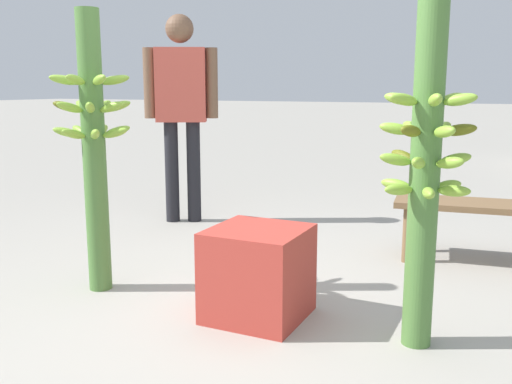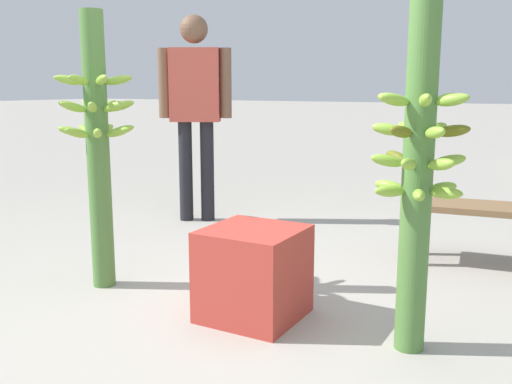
{
  "view_description": "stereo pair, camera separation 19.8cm",
  "coord_description": "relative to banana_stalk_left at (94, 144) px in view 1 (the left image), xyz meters",
  "views": [
    {
      "loc": [
        1.31,
        -2.34,
        1.14
      ],
      "look_at": [
        -0.01,
        0.43,
        0.58
      ],
      "focal_mm": 40.0,
      "sensor_mm": 36.0,
      "label": 1
    },
    {
      "loc": [
        1.49,
        -2.25,
        1.14
      ],
      "look_at": [
        -0.01,
        0.43,
        0.58
      ],
      "focal_mm": 40.0,
      "sensor_mm": 36.0,
      "label": 2
    }
  ],
  "objects": [
    {
      "name": "vendor_person",
      "position": [
        -0.48,
        1.63,
        0.21
      ],
      "size": [
        0.59,
        0.37,
        1.73
      ],
      "rotation": [
        0.0,
        0.0,
        0.48
      ],
      "color": "black",
      "rests_on": "ground_plane"
    },
    {
      "name": "market_bench",
      "position": [
        1.89,
        1.45,
        -0.5
      ],
      "size": [
        1.07,
        0.49,
        0.41
      ],
      "rotation": [
        0.0,
        0.0,
        0.13
      ],
      "color": "brown",
      "rests_on": "ground_plane"
    },
    {
      "name": "banana_stalk_left",
      "position": [
        0.0,
        0.0,
        0.0
      ],
      "size": [
        0.44,
        0.44,
        1.55
      ],
      "color": "#4C7A38",
      "rests_on": "ground_plane"
    },
    {
      "name": "produce_crate",
      "position": [
        0.99,
        0.02,
        -0.61
      ],
      "size": [
        0.46,
        0.46,
        0.46
      ],
      "color": "#B2382D",
      "rests_on": "ground_plane"
    },
    {
      "name": "ground_plane",
      "position": [
        0.84,
        -0.1,
        -0.83
      ],
      "size": [
        80.0,
        80.0,
        0.0
      ],
      "primitive_type": "plane",
      "color": "#9E998E"
    },
    {
      "name": "banana_stalk_center",
      "position": [
        1.77,
        0.05,
        0.01
      ],
      "size": [
        0.41,
        0.41,
        1.66
      ],
      "color": "#4C7A38",
      "rests_on": "ground_plane"
    }
  ]
}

